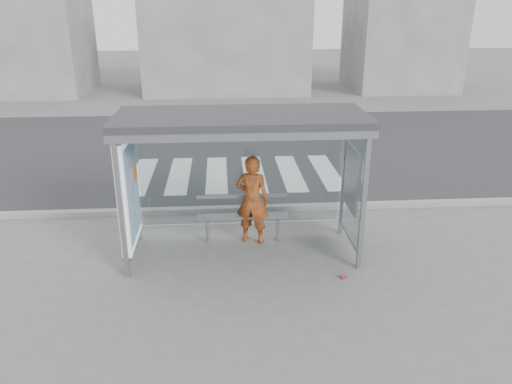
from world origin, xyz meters
TOP-DOWN VIEW (x-y plane):
  - ground at (0.00, 0.00)m, footprint 80.00×80.00m
  - road at (0.00, 7.00)m, footprint 30.00×10.00m
  - curb at (0.00, 1.95)m, footprint 30.00×0.18m
  - crosswalk at (0.00, 4.50)m, footprint 5.55×3.00m
  - bus_shelter at (-0.37, 0.06)m, footprint 4.25×1.65m
  - building_left at (-10.00, 18.00)m, footprint 6.00×5.00m
  - building_center at (0.00, 18.00)m, footprint 8.00×5.00m
  - building_right at (9.00, 18.00)m, footprint 5.00×5.00m
  - person at (0.21, 0.47)m, footprint 0.73×0.59m
  - bench at (0.02, 0.50)m, footprint 1.75×0.32m
  - soda_can at (1.66, -1.03)m, footprint 0.14×0.13m

SIDE VIEW (x-z plane):
  - ground at x=0.00m, z-range 0.00..0.00m
  - crosswalk at x=0.00m, z-range 0.00..0.00m
  - road at x=0.00m, z-range 0.00..0.01m
  - soda_can at x=1.66m, z-range 0.00..0.07m
  - curb at x=0.00m, z-range 0.00..0.12m
  - bench at x=0.02m, z-range 0.09..0.99m
  - person at x=0.21m, z-range 0.00..1.75m
  - bus_shelter at x=-0.37m, z-range 0.67..3.29m
  - building_center at x=0.00m, z-range 0.00..5.00m
  - building_left at x=-10.00m, z-range 0.00..6.00m
  - building_right at x=9.00m, z-range 0.00..7.00m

